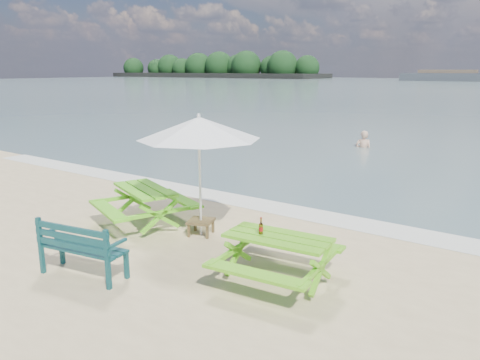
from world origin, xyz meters
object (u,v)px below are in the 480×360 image
Objects in this scene: picnic_table_left at (145,208)px; swimmer at (363,152)px; picnic_table_right at (278,260)px; park_bench at (84,259)px; side_table at (201,227)px; beer_bottle at (261,229)px; patio_umbrella at (199,128)px.

picnic_table_left is 1.32× the size of swimmer.
park_bench is (-2.61, -1.55, -0.09)m from picnic_table_right.
beer_bottle is at bearing -26.43° from side_table.
side_table is 0.20× the size of patio_umbrella.
picnic_table_left is 0.77× the size of patio_umbrella.
park_bench is 2.52m from side_table.
picnic_table_left reaches higher than side_table.
picnic_table_right is 2.52m from side_table.
side_table is 2.40m from beer_bottle.
park_bench reaches higher than picnic_table_right.
picnic_table_right is at bearing 30.62° from park_bench.
picnic_table_left is at bearing -170.13° from side_table.
picnic_table_left is 3.49m from beer_bottle.
picnic_table_right is 0.55m from beer_bottle.
park_bench is 3.11m from patio_umbrella.
patio_umbrella is at bearing 83.34° from park_bench.
patio_umbrella reaches higher than swimmer.
park_bench is at bearing -86.03° from swimmer.
picnic_table_left is 12.27m from swimmer.
picnic_table_left is 3.87× the size of side_table.
patio_umbrella is 12.31m from swimmer.
patio_umbrella is (-2.32, 0.96, 1.74)m from picnic_table_right.
swimmer is (-1.01, 14.53, -0.47)m from park_bench.
swimmer is at bearing 93.97° from park_bench.
picnic_table_right is 3.04m from park_bench.
picnic_table_right is at bearing -11.35° from picnic_table_left.
picnic_table_right is 3.05m from patio_umbrella.
patio_umbrella is at bearing 157.61° from picnic_table_right.
picnic_table_right is at bearing -74.42° from swimmer.
patio_umbrella is at bearing 0.00° from side_table.
side_table is 1.95m from patio_umbrella.
beer_bottle reaches higher than side_table.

